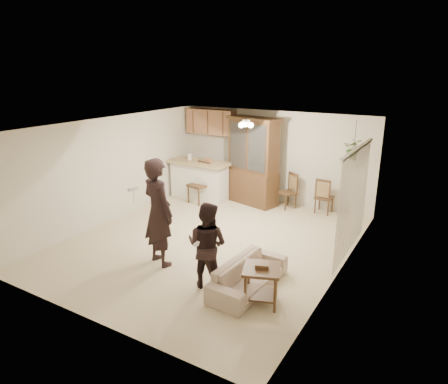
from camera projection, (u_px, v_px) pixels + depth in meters
The scene contains 23 objects.
floor at pixel (210, 242), 8.59m from camera, with size 6.50×6.50×0.00m, color beige.
ceiling at pixel (209, 125), 7.84m from camera, with size 5.50×6.50×0.02m, color white.
wall_back at pixel (274, 157), 10.88m from camera, with size 5.50×0.02×2.50m, color beige.
wall_front at pixel (84, 243), 5.55m from camera, with size 5.50×0.02×2.50m, color beige.
wall_left at pixel (113, 169), 9.55m from camera, with size 0.02×6.50×2.50m, color beige.
wall_right at pixel (344, 209), 6.88m from camera, with size 0.02×6.50×2.50m, color beige.
breakfast_bar at pixel (199, 182), 11.27m from camera, with size 1.60×0.55×1.00m, color white.
bar_top at pixel (199, 163), 11.10m from camera, with size 1.75×0.70×0.08m, color tan.
upper_cabinets at pixel (211, 122), 11.41m from camera, with size 1.50×0.34×0.70m, color brown.
vertical_blinds at pixel (353, 202), 7.68m from camera, with size 0.06×2.30×2.10m, color beige, non-canonical shape.
ceiling_fixture at pixel (246, 124), 8.76m from camera, with size 0.36×0.36×0.20m, color #FFE9BF, non-canonical shape.
hanging_plant at pixel (354, 149), 8.89m from camera, with size 0.43×0.37×0.48m, color #2B5522.
plant_cord at pixel (355, 134), 8.79m from camera, with size 0.01×0.01×0.65m, color black.
sofa at pixel (249, 269), 6.67m from camera, with size 1.87×0.73×0.73m, color #C1B49F.
adult at pixel (158, 219), 7.41m from camera, with size 0.66×0.43×1.80m, color black.
child at pixel (207, 249), 6.68m from camera, with size 0.66×0.51×1.35m, color black.
china_hutch at pixel (253, 162), 10.69m from camera, with size 1.59×0.92×2.35m.
side_table at pixel (261, 285), 6.26m from camera, with size 0.73×0.73×0.69m.
chair_bar at pixel (199, 192), 10.98m from camera, with size 0.59×0.59×1.13m.
chair_hutch_left at pixel (287, 198), 10.60m from camera, with size 0.57×0.57×0.94m.
chair_hutch_right at pixel (324, 203), 10.22m from camera, with size 0.42×0.42×0.93m.
controller_adult at pixel (133, 189), 6.90m from camera, with size 0.05×0.18×0.05m, color white.
controller_child at pixel (196, 244), 6.30m from camera, with size 0.04×0.13×0.04m, color white.
Camera 1 is at (4.27, -6.63, 3.59)m, focal length 32.00 mm.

